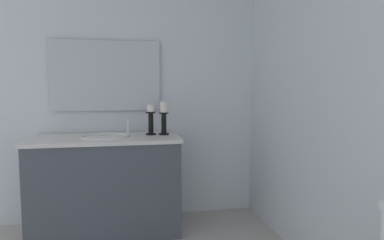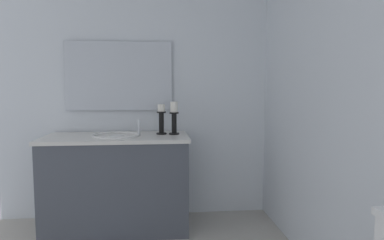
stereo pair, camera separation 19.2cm
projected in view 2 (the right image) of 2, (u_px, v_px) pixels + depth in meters
The scene contains 7 objects.
wall_back at pixel (343, 86), 1.94m from camera, with size 2.73×0.04×2.45m, color silver.
wall_left at pixel (136, 87), 3.16m from camera, with size 0.04×2.51×2.45m, color silver.
vanity_cabinet at pixel (117, 182), 2.90m from camera, with size 0.58×1.22×0.81m.
sink_basin at pixel (117, 140), 2.87m from camera, with size 0.40×0.40×0.24m.
mirror at pixel (119, 76), 3.09m from camera, with size 0.02×0.96×0.63m, color silver.
candle_holder_tall at pixel (174, 117), 2.94m from camera, with size 0.09×0.09×0.29m.
candle_holder_short at pixel (161, 119), 2.95m from camera, with size 0.09×0.09×0.26m.
Camera 2 is at (1.85, 0.20, 1.21)m, focal length 31.63 mm.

